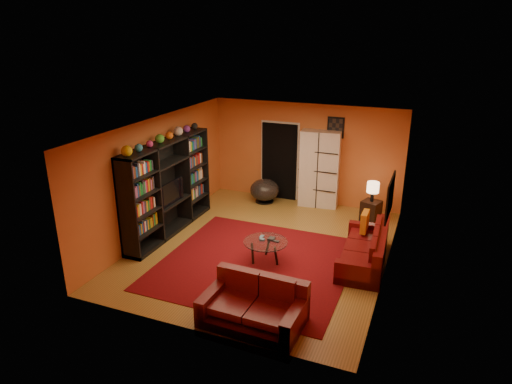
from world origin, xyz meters
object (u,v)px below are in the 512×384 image
at_px(entertainment_unit, 168,187).
at_px(tv, 168,192).
at_px(storage_cabinet, 319,169).
at_px(bowl_chair, 265,190).
at_px(table_lamp, 373,188).
at_px(loveseat, 255,305).
at_px(side_table, 371,211).
at_px(sofa, 368,250).
at_px(coffee_table, 266,244).

height_order(entertainment_unit, tv, entertainment_unit).
relative_size(entertainment_unit, storage_cabinet, 1.52).
bearing_deg(bowl_chair, table_lamp, -4.22).
bearing_deg(loveseat, storage_cabinet, 5.66).
bearing_deg(side_table, loveseat, -102.98).
height_order(sofa, side_table, sofa).
bearing_deg(table_lamp, storage_cabinet, 160.45).
height_order(loveseat, side_table, loveseat).
distance_m(loveseat, bowl_chair, 5.21).
bearing_deg(storage_cabinet, entertainment_unit, -139.85).
xyz_separation_m(tv, table_lamp, (4.09, 2.39, -0.14)).
bearing_deg(table_lamp, bowl_chair, 175.78).
xyz_separation_m(loveseat, side_table, (1.08, 4.71, -0.03)).
relative_size(sofa, bowl_chair, 2.67).
distance_m(side_table, table_lamp, 0.59).
bearing_deg(loveseat, coffee_table, 17.81).
xyz_separation_m(bowl_chair, table_lamp, (2.81, -0.21, 0.50)).
bearing_deg(coffee_table, side_table, 60.42).
bearing_deg(side_table, tv, -149.69).
xyz_separation_m(tv, storage_cabinet, (2.66, 2.90, 0.01)).
height_order(tv, coffee_table, tv).
bearing_deg(storage_cabinet, table_lamp, -25.31).
xyz_separation_m(entertainment_unit, table_lamp, (4.14, 2.29, -0.21)).
bearing_deg(entertainment_unit, bowl_chair, 61.93).
relative_size(loveseat, storage_cabinet, 0.81).
distance_m(coffee_table, side_table, 3.28).
xyz_separation_m(sofa, coffee_table, (-1.88, -0.68, 0.11)).
bearing_deg(coffee_table, tv, 169.59).
bearing_deg(coffee_table, bowl_chair, 111.33).
relative_size(tv, storage_cabinet, 0.45).
bearing_deg(entertainment_unit, side_table, 28.97).
bearing_deg(storage_cabinet, tv, -138.33).
bearing_deg(tv, table_lamp, -59.69).
height_order(tv, side_table, tv).
xyz_separation_m(coffee_table, side_table, (1.62, 2.85, -0.14)).
xyz_separation_m(storage_cabinet, bowl_chair, (-1.38, -0.30, -0.65)).
bearing_deg(storage_cabinet, side_table, -25.31).
height_order(sofa, table_lamp, table_lamp).
distance_m(tv, storage_cabinet, 3.94).
xyz_separation_m(tv, side_table, (4.09, 2.39, -0.73)).
relative_size(entertainment_unit, sofa, 1.46).
bearing_deg(entertainment_unit, storage_cabinet, 45.91).
relative_size(loveseat, side_table, 3.21).
relative_size(sofa, coffee_table, 2.36).
distance_m(sofa, side_table, 2.19).
relative_size(tv, table_lamp, 1.88).
height_order(loveseat, bowl_chair, loveseat).
distance_m(loveseat, table_lamp, 4.86).
relative_size(side_table, table_lamp, 1.05).
bearing_deg(loveseat, table_lamp, -11.09).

